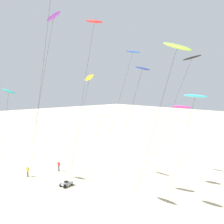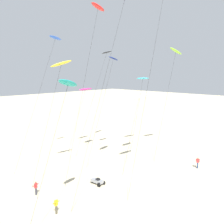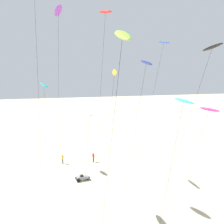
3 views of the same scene
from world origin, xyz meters
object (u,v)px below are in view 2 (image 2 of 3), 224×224
kite_flyer_nearest (56,205)px  beach_buggy (97,181)px  kite_cyan (143,79)px  kite_blue (55,40)px  kite_flyer_furthest (36,188)px  kite_flyer_middle (198,163)px  kite_teal (68,84)px  kite_lime (176,52)px  kite_white (139,97)px  kite_black (106,54)px  kite_red (98,8)px  kite_magenta (85,89)px  kite_navy (113,60)px  kite_purple (124,0)px  kite_yellow (61,65)px

kite_flyer_nearest → beach_buggy: kite_flyer_nearest is taller
kite_cyan → kite_blue: (-14.80, 5.65, 6.01)m
kite_flyer_furthest → beach_buggy: 7.64m
kite_flyer_middle → kite_flyer_furthest: 23.39m
kite_cyan → kite_flyer_middle: 17.45m
kite_cyan → kite_flyer_nearest: 28.29m
kite_teal → kite_lime: kite_lime is taller
kite_white → kite_blue: bearing=117.3°
kite_blue → kite_black: bearing=-1.6°
kite_black → kite_red: bearing=-139.9°
kite_magenta → kite_flyer_middle: (4.65, -20.08, -10.19)m
kite_red → kite_magenta: (6.70, 10.62, -11.47)m
kite_red → kite_navy: size_ratio=1.38×
kite_blue → beach_buggy: kite_blue is taller
kite_red → kite_lime: bearing=-10.4°
kite_flyer_furthest → kite_white: bearing=-13.1°
kite_red → kite_blue: kite_red is taller
kite_purple → kite_navy: 12.72m
kite_purple → kite_flyer_furthest: kite_purple is taller
kite_navy → kite_yellow: (-10.30, -0.48, -0.87)m
kite_cyan → kite_black: bearing=127.0°
kite_white → kite_yellow: 11.72m
kite_purple → kite_black: bearing=51.8°
kite_flyer_middle → kite_navy: bearing=113.5°
kite_red → kite_navy: (5.97, 2.92, -6.43)m
kite_lime → kite_flyer_furthest: kite_lime is taller
kite_flyer_nearest → beach_buggy: (7.69, 2.10, -0.46)m
kite_white → kite_blue: size_ratio=0.57×
kite_teal → kite_flyer_middle: kite_teal is taller
kite_red → kite_magenta: kite_red is taller
kite_cyan → kite_navy: size_ratio=0.80×
kite_cyan → kite_flyer_middle: size_ratio=8.00×
kite_flyer_middle → kite_cyan: bearing=79.0°
kite_purple → kite_flyer_middle: (12.45, -3.87, -21.51)m
kite_flyer_middle → beach_buggy: (-14.27, 6.70, -0.46)m
kite_yellow → kite_navy: bearing=2.7°
kite_teal → kite_flyer_middle: 25.36m
kite_teal → kite_yellow: size_ratio=0.87×
kite_navy → kite_white: kite_navy is taller
kite_navy → kite_yellow: size_ratio=1.04×
kite_cyan → kite_lime: (1.48, -5.64, 4.59)m
kite_yellow → kite_cyan: bearing=1.3°
kite_navy → kite_flyer_nearest: (-16.59, -7.79, -15.24)m
kite_teal → kite_yellow: kite_yellow is taller
beach_buggy → kite_flyer_furthest: bearing=156.3°
kite_blue → kite_flyer_nearest: kite_blue is taller
kite_navy → kite_teal: bearing=-148.1°
kite_purple → kite_yellow: kite_purple is taller
kite_red → kite_lime: size_ratio=1.26×
kite_cyan → kite_yellow: bearing=-178.7°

